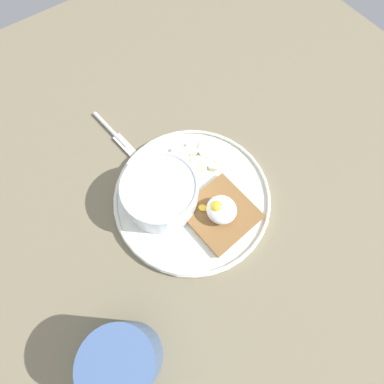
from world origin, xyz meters
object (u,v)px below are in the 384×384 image
(toast_slice, at_px, (220,214))
(knife, at_px, (116,136))
(banana_slice_left, at_px, (208,149))
(banana_slice_inner, at_px, (193,149))
(banana_slice_back, at_px, (180,155))
(banana_slice_right, at_px, (215,162))
(coffee_mug, at_px, (123,361))
(oatmeal_bowl, at_px, (160,193))
(banana_slice_front, at_px, (199,164))
(poached_egg, at_px, (221,209))

(toast_slice, relative_size, knife, 0.80)
(banana_slice_left, distance_m, banana_slice_inner, 0.03)
(banana_slice_left, relative_size, banana_slice_back, 1.21)
(toast_slice, height_order, banana_slice_inner, toast_slice)
(banana_slice_left, bearing_deg, banana_slice_right, -10.55)
(banana_slice_back, distance_m, coffee_mug, 0.33)
(oatmeal_bowl, relative_size, banana_slice_inner, 3.90)
(banana_slice_front, xyz_separation_m, knife, (-0.15, -0.09, -0.01))
(banana_slice_front, distance_m, banana_slice_right, 0.03)
(oatmeal_bowl, height_order, banana_slice_left, oatmeal_bowl)
(toast_slice, distance_m, knife, 0.25)
(knife, bearing_deg, poached_egg, 14.42)
(banana_slice_front, xyz_separation_m, banana_slice_back, (-0.04, -0.02, 0.00))
(toast_slice, bearing_deg, banana_slice_inner, 164.47)
(banana_slice_right, bearing_deg, banana_slice_back, -138.75)
(banana_slice_back, xyz_separation_m, banana_slice_right, (0.05, 0.04, -0.00))
(oatmeal_bowl, bearing_deg, banana_slice_right, 91.65)
(banana_slice_left, xyz_separation_m, knife, (-0.13, -0.12, -0.01))
(banana_slice_inner, relative_size, coffee_mug, 0.32)
(banana_slice_left, distance_m, banana_slice_back, 0.05)
(oatmeal_bowl, height_order, banana_slice_right, oatmeal_bowl)
(banana_slice_front, bearing_deg, banana_slice_right, 62.48)
(banana_slice_right, distance_m, knife, 0.20)
(toast_slice, xyz_separation_m, banana_slice_inner, (-0.13, 0.04, -0.00))
(banana_slice_back, relative_size, coffee_mug, 0.42)
(banana_slice_back, relative_size, banana_slice_inner, 1.29)
(banana_slice_front, height_order, banana_slice_right, same)
(toast_slice, bearing_deg, banana_slice_right, 148.22)
(poached_egg, height_order, banana_slice_inner, poached_egg)
(banana_slice_left, xyz_separation_m, coffee_mug, (0.21, -0.29, 0.03))
(banana_slice_left, bearing_deg, coffee_mug, -54.62)
(coffee_mug, bearing_deg, knife, 153.35)
(poached_egg, bearing_deg, toast_slice, 44.94)
(poached_egg, relative_size, banana_slice_front, 1.35)
(poached_egg, height_order, coffee_mug, coffee_mug)
(banana_slice_inner, distance_m, coffee_mug, 0.35)
(oatmeal_bowl, relative_size, banana_slice_front, 2.91)
(banana_slice_back, distance_m, banana_slice_inner, 0.03)
(banana_slice_front, distance_m, coffee_mug, 0.32)
(coffee_mug, bearing_deg, poached_egg, 112.14)
(toast_slice, distance_m, banana_slice_front, 0.10)
(poached_egg, relative_size, banana_slice_right, 1.56)
(banana_slice_back, bearing_deg, knife, -147.23)
(banana_slice_left, xyz_separation_m, banana_slice_inner, (-0.02, -0.02, -0.00))
(poached_egg, xyz_separation_m, banana_slice_inner, (-0.13, 0.04, -0.02))
(oatmeal_bowl, relative_size, coffee_mug, 1.26)
(knife, bearing_deg, coffee_mug, -26.65)
(oatmeal_bowl, distance_m, banana_slice_back, 0.09)
(knife, bearing_deg, banana_slice_left, 42.43)
(banana_slice_front, distance_m, banana_slice_inner, 0.04)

